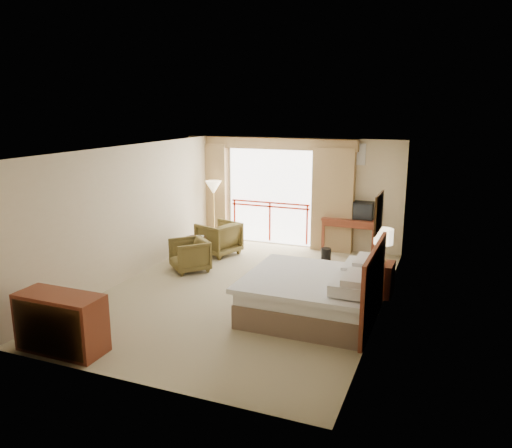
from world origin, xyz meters
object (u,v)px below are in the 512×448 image
at_px(nightstand, 381,279).
at_px(desk, 351,225).
at_px(tv, 364,211).
at_px(wastebasket, 326,254).
at_px(dresser, 61,323).
at_px(table_lamp, 384,237).
at_px(armchair_far, 219,254).
at_px(side_table, 196,244).
at_px(bed, 314,294).
at_px(armchair_near, 190,270).
at_px(floor_lamp, 213,190).

relative_size(nightstand, desk, 0.48).
bearing_deg(tv, desk, -174.88).
height_order(wastebasket, dresser, dresser).
bearing_deg(wastebasket, table_lamp, -49.02).
bearing_deg(dresser, armchair_far, 88.23).
xyz_separation_m(table_lamp, desk, (-1.10, 2.60, -0.45)).
relative_size(armchair_far, side_table, 1.63).
xyz_separation_m(bed, nightstand, (0.90, 1.37, -0.06)).
height_order(wastebasket, armchair_far, armchair_far).
bearing_deg(armchair_near, bed, 20.35).
bearing_deg(desk, dresser, -116.83).
distance_m(desk, tv, 0.50).
bearing_deg(dresser, wastebasket, 64.34).
distance_m(tv, floor_lamp, 3.76).
bearing_deg(wastebasket, side_table, -159.09).
bearing_deg(floor_lamp, side_table, -79.62).
height_order(bed, armchair_far, bed).
distance_m(bed, armchair_near, 3.39).
distance_m(bed, desk, 4.03).
bearing_deg(side_table, nightstand, -9.02).
height_order(armchair_far, armchair_near, armchair_far).
bearing_deg(armchair_far, floor_lamp, -127.86).
height_order(armchair_near, side_table, side_table).
xyz_separation_m(bed, side_table, (-3.35, 2.04, -0.02)).
height_order(desk, dresser, dresser).
relative_size(nightstand, side_table, 1.20).
bearing_deg(armchair_far, tv, 132.38).
distance_m(bed, nightstand, 1.64).
bearing_deg(table_lamp, dresser, -134.77).
xyz_separation_m(nightstand, dresser, (-3.93, -3.92, 0.11)).
height_order(nightstand, floor_lamp, floor_lamp).
relative_size(armchair_far, armchair_near, 1.14).
xyz_separation_m(desk, wastebasket, (-0.37, -0.91, -0.52)).
bearing_deg(floor_lamp, armchair_far, -57.74).
bearing_deg(floor_lamp, tv, 6.40).
xyz_separation_m(nightstand, table_lamp, (-0.00, 0.05, 0.79)).
distance_m(armchair_far, dresser, 5.21).
bearing_deg(tv, armchair_near, -123.41).
distance_m(tv, side_table, 4.00).
relative_size(tv, wastebasket, 1.63).
xyz_separation_m(armchair_near, side_table, (-0.25, 0.73, 0.36)).
xyz_separation_m(floor_lamp, dresser, (0.59, -6.08, -0.95)).
height_order(table_lamp, desk, table_lamp).
xyz_separation_m(table_lamp, wastebasket, (-1.47, 1.69, -0.97)).
relative_size(desk, floor_lamp, 0.81).
bearing_deg(dresser, tv, 62.18).
height_order(desk, side_table, desk).
relative_size(wastebasket, armchair_near, 0.37).
bearing_deg(side_table, bed, -31.32).
height_order(nightstand, wastebasket, nightstand).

